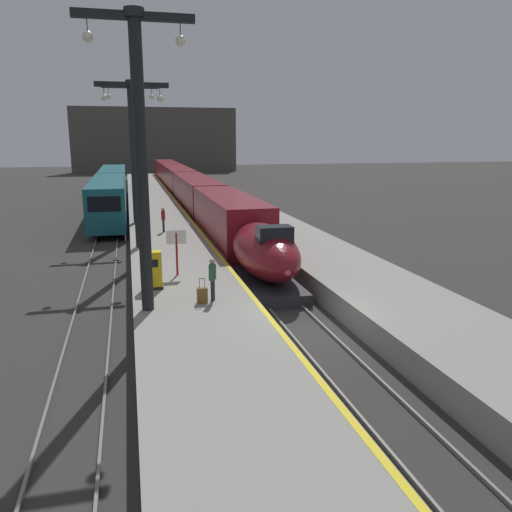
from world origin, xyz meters
TOP-DOWN VIEW (x-y plane):
  - ground_plane at (0.00, 0.00)m, footprint 260.00×260.00m
  - platform_left at (-4.05, 24.75)m, footprint 4.80×110.00m
  - platform_right at (4.05, 24.75)m, footprint 4.80×110.00m
  - platform_left_safety_stripe at (-1.77, 24.75)m, footprint 0.20×107.80m
  - rail_main_left at (-0.75, 27.50)m, footprint 0.08×110.00m
  - rail_main_right at (0.75, 27.50)m, footprint 0.08×110.00m
  - rail_secondary_left at (-8.85, 27.50)m, footprint 0.08×110.00m
  - rail_secondary_right at (-7.35, 27.50)m, footprint 0.08×110.00m
  - highspeed_train_main at (0.00, 40.30)m, footprint 2.92×76.13m
  - regional_train_adjacent at (-8.10, 38.64)m, footprint 2.85×36.60m
  - station_column_near at (-5.90, 1.51)m, footprint 4.00×0.68m
  - station_column_mid at (-5.90, 13.26)m, footprint 4.00×0.68m
  - station_column_far at (-5.90, 22.55)m, footprint 4.00×0.68m
  - passenger_near_edge at (-3.39, 2.00)m, footprint 0.34×0.54m
  - passenger_mid_platform at (-4.20, 17.87)m, footprint 0.28×0.56m
  - rolling_suitcase at (-3.84, 1.79)m, footprint 0.40×0.22m
  - ticket_machine_yellow at (-5.55, 4.26)m, footprint 0.76×0.62m
  - departure_info_board at (-4.37, 6.23)m, footprint 0.90×0.10m
  - terminus_back_wall at (0.00, 102.00)m, footprint 36.00×2.00m

SIDE VIEW (x-z plane):
  - ground_plane at x=0.00m, z-range 0.00..0.00m
  - rail_main_left at x=-0.75m, z-range 0.00..0.12m
  - rail_main_right at x=0.75m, z-range 0.00..0.12m
  - rail_secondary_left at x=-8.85m, z-range 0.00..0.12m
  - rail_secondary_right at x=-7.35m, z-range 0.00..0.12m
  - platform_left at x=-4.05m, z-range 0.00..1.05m
  - platform_right at x=4.05m, z-range 0.00..1.05m
  - platform_left_safety_stripe at x=-1.77m, z-range 1.05..1.06m
  - rolling_suitcase at x=-3.84m, z-range 0.86..1.85m
  - ticket_machine_yellow at x=-5.55m, z-range 0.99..2.59m
  - highspeed_train_main at x=0.00m, z-range 0.17..3.77m
  - passenger_near_edge at x=-3.39m, z-range 1.19..2.88m
  - passenger_mid_platform at x=-4.20m, z-range 1.19..2.88m
  - regional_train_adjacent at x=-8.10m, z-range 0.23..4.03m
  - departure_info_board at x=-4.37m, z-range 1.50..3.62m
  - station_column_mid at x=-5.90m, z-range 1.99..11.32m
  - terminus_back_wall at x=0.00m, z-range 0.00..14.00m
  - station_column_far at x=-5.90m, z-range 2.01..12.10m
  - station_column_near at x=-5.90m, z-range 2.02..12.39m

